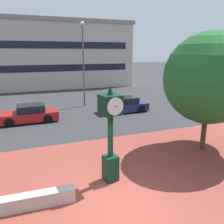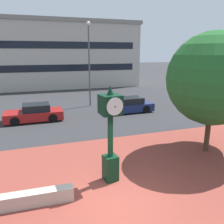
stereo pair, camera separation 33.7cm
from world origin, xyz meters
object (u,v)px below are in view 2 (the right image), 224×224
car_street_far (35,113)px  street_lamp_post (89,57)px  street_clock (110,131)px  civic_building (54,54)px  car_street_mid (129,106)px  plaza_tree (215,80)px

car_street_far → street_lamp_post: size_ratio=0.55×
car_street_far → street_lamp_post: 7.45m
street_clock → street_lamp_post: (2.25, 13.28, 2.51)m
civic_building → car_street_far: bearing=-99.1°
street_clock → car_street_mid: bearing=55.6°
street_clock → civic_building: civic_building is taller
street_clock → street_lamp_post: bearing=72.3°
car_street_mid → street_clock: bearing=152.1°
car_street_far → civic_building: (3.49, 21.73, 4.13)m
car_street_mid → civic_building: bearing=9.6°
plaza_tree → car_street_far: size_ratio=1.44×
plaza_tree → street_lamp_post: street_lamp_post is taller
street_clock → civic_building: 31.52m
plaza_tree → civic_building: size_ratio=0.25×
street_clock → car_street_mid: street_clock is taller
plaza_tree → street_lamp_post: size_ratio=0.79×
street_lamp_post → car_street_far: bearing=-144.8°
plaza_tree → car_street_mid: plaza_tree is taller
car_street_far → street_lamp_post: bearing=-55.5°
car_street_mid → street_lamp_post: (-2.64, 3.42, 4.05)m
street_clock → civic_building: (0.63, 31.41, 2.60)m
car_street_far → civic_building: 22.40m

